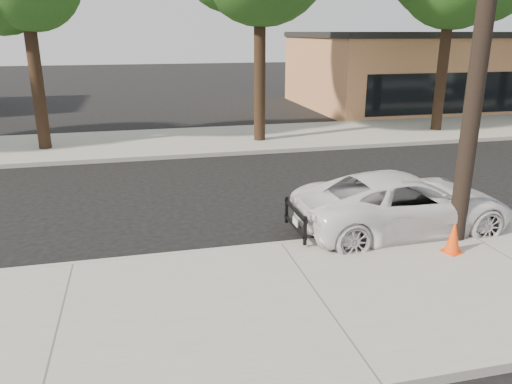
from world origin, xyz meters
TOP-DOWN VIEW (x-y plane):
  - ground at (0.00, 0.00)m, footprint 120.00×120.00m
  - near_sidewalk at (0.00, -4.30)m, footprint 90.00×4.40m
  - far_sidewalk at (0.00, 8.50)m, footprint 90.00×5.00m
  - curb_near at (0.00, -2.10)m, footprint 90.00×0.12m
  - building_main at (16.00, 16.00)m, footprint 18.00×10.00m
  - utility_pole at (3.60, -2.70)m, footprint 1.40×0.34m
  - police_cruiser at (2.87, -1.80)m, footprint 4.81×2.31m
  - traffic_cone at (3.10, -3.30)m, footprint 0.43×0.43m

SIDE VIEW (x-z plane):
  - ground at x=0.00m, z-range 0.00..0.00m
  - near_sidewalk at x=0.00m, z-range 0.00..0.15m
  - far_sidewalk at x=0.00m, z-range 0.00..0.15m
  - curb_near at x=0.00m, z-range -0.01..0.15m
  - traffic_cone at x=3.10m, z-range 0.14..0.79m
  - police_cruiser at x=2.87m, z-range 0.00..1.32m
  - building_main at x=16.00m, z-range 0.00..4.00m
  - utility_pole at x=3.60m, z-range 0.20..9.20m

